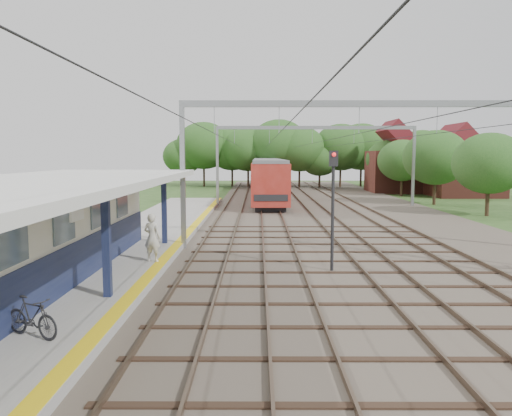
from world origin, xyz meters
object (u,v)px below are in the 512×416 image
object	(u,v)px
train	(267,175)
signal_post	(333,195)
person	(152,237)
bicycle	(32,317)

from	to	relation	value
train	signal_post	world-z (taller)	signal_post
person	signal_post	distance (m)	7.18
train	signal_post	xyz separation A→B (m)	(1.85, -37.58, 0.78)
person	train	world-z (taller)	train
person	train	xyz separation A→B (m)	(5.10, 37.12, 0.93)
person	signal_post	xyz separation A→B (m)	(6.95, -0.46, 1.71)
bicycle	train	world-z (taller)	train
bicycle	train	bearing A→B (deg)	18.54
person	signal_post	world-z (taller)	signal_post
train	signal_post	size ratio (longest dim) A/B	8.16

